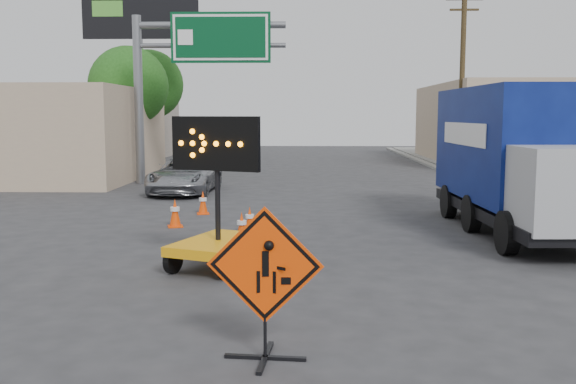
{
  "coord_description": "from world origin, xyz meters",
  "views": [
    {
      "loc": [
        0.3,
        -8.18,
        2.85
      ],
      "look_at": [
        0.0,
        2.82,
        1.51
      ],
      "focal_mm": 40.0,
      "sensor_mm": 36.0,
      "label": 1
    }
  ],
  "objects_px": {
    "box_truck": "(517,167)",
    "construction_sign": "(265,280)",
    "pickup_truck": "(185,175)",
    "arrow_board": "(218,234)"
  },
  "relations": [
    {
      "from": "box_truck",
      "to": "construction_sign",
      "type": "bearing_deg",
      "value": -125.46
    },
    {
      "from": "construction_sign",
      "to": "box_truck",
      "type": "bearing_deg",
      "value": 61.38
    },
    {
      "from": "arrow_board",
      "to": "pickup_truck",
      "type": "relative_size",
      "value": 0.61
    },
    {
      "from": "construction_sign",
      "to": "arrow_board",
      "type": "xyz_separation_m",
      "value": [
        -1.16,
        4.48,
        -0.32
      ]
    },
    {
      "from": "construction_sign",
      "to": "arrow_board",
      "type": "bearing_deg",
      "value": 109.59
    },
    {
      "from": "pickup_truck",
      "to": "box_truck",
      "type": "distance_m",
      "value": 12.22
    },
    {
      "from": "arrow_board",
      "to": "box_truck",
      "type": "height_order",
      "value": "box_truck"
    },
    {
      "from": "arrow_board",
      "to": "pickup_truck",
      "type": "xyz_separation_m",
      "value": [
        -2.78,
        11.48,
        0.0
      ]
    },
    {
      "from": "construction_sign",
      "to": "box_truck",
      "type": "height_order",
      "value": "box_truck"
    },
    {
      "from": "box_truck",
      "to": "pickup_truck",
      "type": "bearing_deg",
      "value": 139.37
    }
  ]
}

